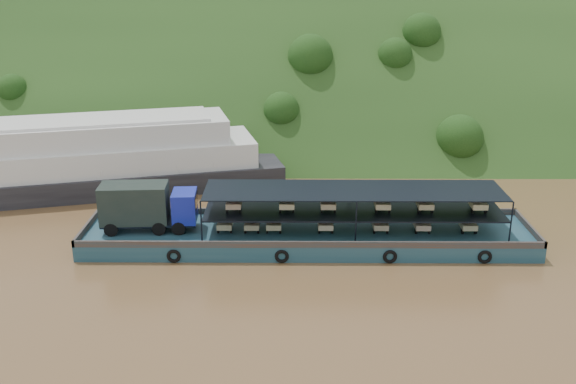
{
  "coord_description": "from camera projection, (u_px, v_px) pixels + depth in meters",
  "views": [
    {
      "loc": [
        -1.69,
        -46.84,
        20.84
      ],
      "look_at": [
        -2.0,
        3.0,
        3.2
      ],
      "focal_mm": 40.0,
      "sensor_mm": 36.0,
      "label": 1
    }
  ],
  "objects": [
    {
      "name": "hillside",
      "position": [
        305.0,
        132.0,
        85.03
      ],
      "size": [
        140.0,
        39.6,
        39.6
      ],
      "primitive_type": "cube",
      "rotation": [
        0.79,
        0.0,
        0.0
      ],
      "color": "#1B3613",
      "rests_on": "ground"
    },
    {
      "name": "cargo_barge",
      "position": [
        289.0,
        229.0,
        50.44
      ],
      "size": [
        35.0,
        7.18,
        4.95
      ],
      "color": "#163E4E",
      "rests_on": "ground"
    },
    {
      "name": "passenger_ferry",
      "position": [
        102.0,
        158.0,
        62.61
      ],
      "size": [
        35.98,
        17.23,
        7.07
      ],
      "rotation": [
        0.0,
        0.0,
        0.25
      ],
      "color": "black",
      "rests_on": "ground"
    },
    {
      "name": "ground",
      "position": [
        313.0,
        242.0,
        51.09
      ],
      "size": [
        160.0,
        160.0,
        0.0
      ],
      "primitive_type": "plane",
      "color": "brown",
      "rests_on": "ground"
    }
  ]
}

